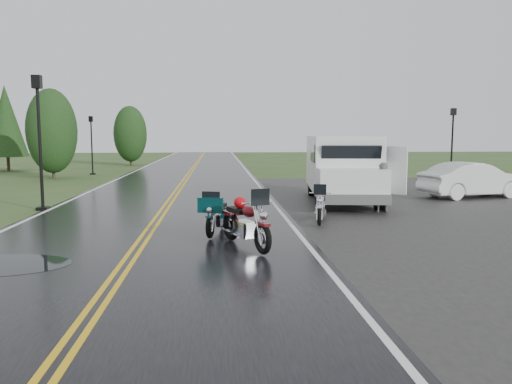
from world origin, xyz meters
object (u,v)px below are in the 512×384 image
(motorcycle_red, at_px, (263,225))
(motorcycle_teal, at_px, (210,217))
(lamp_post_far_left, at_px, (92,145))
(person_at_van, at_px, (382,188))
(lamp_post_far_right, at_px, (452,144))
(van_white, at_px, (321,173))
(lamp_post_near_left, at_px, (40,143))
(sedan_white, at_px, (472,181))
(motorcycle_silver, at_px, (320,208))

(motorcycle_red, height_order, motorcycle_teal, motorcycle_red)
(lamp_post_far_left, bearing_deg, person_at_van, -51.83)
(person_at_van, relative_size, lamp_post_far_right, 0.40)
(van_white, distance_m, lamp_post_far_right, 13.64)
(lamp_post_near_left, bearing_deg, motorcycle_teal, -43.25)
(motorcycle_teal, xyz_separation_m, van_white, (3.61, 4.47, 0.70))
(motorcycle_red, relative_size, sedan_white, 0.53)
(motorcycle_red, xyz_separation_m, lamp_post_far_right, (11.79, 16.15, 1.32))
(motorcycle_red, distance_m, motorcycle_teal, 2.04)
(motorcycle_silver, relative_size, lamp_post_near_left, 0.42)
(motorcycle_teal, relative_size, lamp_post_far_left, 0.51)
(person_at_van, bearing_deg, lamp_post_near_left, -21.56)
(motorcycle_red, xyz_separation_m, motorcycle_silver, (1.84, 3.12, -0.11))
(van_white, distance_m, sedan_white, 7.30)
(motorcycle_red, height_order, lamp_post_far_right, lamp_post_far_right)
(van_white, relative_size, lamp_post_far_left, 1.73)
(motorcycle_silver, height_order, lamp_post_near_left, lamp_post_near_left)
(lamp_post_near_left, distance_m, lamp_post_far_left, 15.30)
(motorcycle_teal, bearing_deg, lamp_post_near_left, 150.13)
(motorcycle_red, bearing_deg, van_white, 46.14)
(motorcycle_teal, xyz_separation_m, lamp_post_far_left, (-7.69, 20.50, 1.29))
(sedan_white, height_order, lamp_post_far_left, lamp_post_far_left)
(person_at_van, bearing_deg, motorcycle_teal, 21.18)
(sedan_white, bearing_deg, lamp_post_near_left, 84.10)
(motorcycle_red, distance_m, person_at_van, 7.01)
(motorcycle_silver, height_order, van_white, van_white)
(lamp_post_far_left, relative_size, lamp_post_far_right, 0.93)
(motorcycle_silver, xyz_separation_m, lamp_post_near_left, (-8.61, 3.93, 1.70))
(motorcycle_silver, xyz_separation_m, van_white, (0.67, 3.06, 0.71))
(person_at_van, bearing_deg, sedan_white, -157.98)
(motorcycle_red, relative_size, van_white, 0.35)
(motorcycle_teal, relative_size, person_at_van, 1.19)
(person_at_van, xyz_separation_m, lamp_post_far_left, (-13.14, 16.71, 1.05))
(lamp_post_far_right, bearing_deg, person_at_van, -124.93)
(sedan_white, height_order, lamp_post_far_right, lamp_post_far_right)
(motorcycle_teal, relative_size, sedan_white, 0.45)
(motorcycle_teal, bearing_deg, motorcycle_silver, 39.06)
(person_at_van, bearing_deg, motorcycle_silver, 29.76)
(person_at_van, xyz_separation_m, lamp_post_far_right, (7.44, 10.65, 1.18))
(person_at_van, bearing_deg, lamp_post_far_right, -138.54)
(motorcycle_silver, bearing_deg, motorcycle_red, -107.11)
(lamp_post_far_right, bearing_deg, motorcycle_teal, -131.75)
(motorcycle_teal, xyz_separation_m, lamp_post_near_left, (-5.67, 5.34, 1.69))
(van_white, height_order, sedan_white, van_white)
(motorcycle_silver, relative_size, lamp_post_far_left, 0.51)
(lamp_post_near_left, bearing_deg, person_at_van, -7.95)
(motorcycle_silver, bearing_deg, motorcycle_teal, -140.97)
(motorcycle_silver, height_order, sedan_white, sedan_white)
(motorcycle_red, xyz_separation_m, lamp_post_near_left, (-6.77, 7.05, 1.58))
(sedan_white, relative_size, lamp_post_near_left, 0.94)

